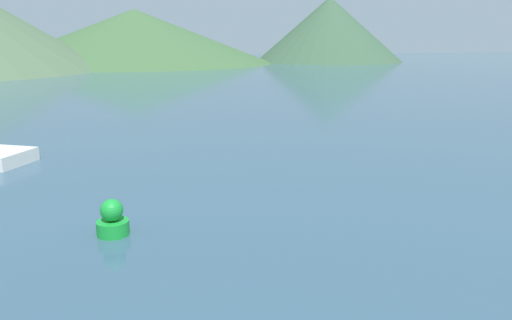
% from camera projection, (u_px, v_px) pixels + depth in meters
% --- Properties ---
extents(buoy_marker, '(0.69, 0.69, 0.80)m').
position_uv_depth(buoy_marker, '(112.00, 220.00, 10.67)').
color(buoy_marker, green).
rests_on(buoy_marker, ground_plane).
extents(hill_central, '(42.99, 42.99, 8.23)m').
position_uv_depth(hill_central, '(135.00, 36.00, 78.11)').
color(hill_central, '#3D6038').
rests_on(hill_central, ground_plane).
extents(hill_east, '(24.36, 24.36, 10.45)m').
position_uv_depth(hill_east, '(329.00, 29.00, 82.97)').
color(hill_east, '#38563D').
rests_on(hill_east, ground_plane).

